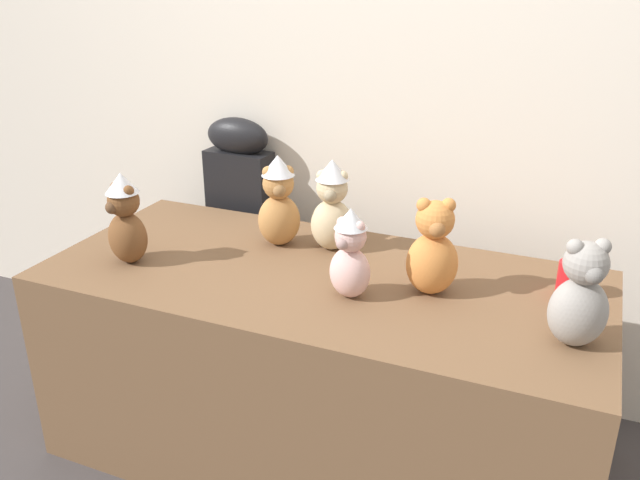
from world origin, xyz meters
TOP-DOWN VIEW (x-y plane):
  - wall_back at (0.00, 0.90)m, footprint 7.00×0.08m
  - display_table at (0.00, 0.25)m, footprint 1.80×0.81m
  - instrument_case at (-0.59, 0.78)m, footprint 0.29×0.13m
  - teddy_bear_ash at (0.78, 0.12)m, footprint 0.20×0.18m
  - teddy_bear_ginger at (0.36, 0.26)m, footprint 0.19×0.18m
  - teddy_bear_caramel at (-0.23, 0.42)m, footprint 0.19×0.18m
  - teddy_bear_chestnut at (-0.63, 0.09)m, footprint 0.17×0.15m
  - teddy_bear_sand at (-0.04, 0.46)m, footprint 0.17×0.16m
  - teddy_bear_blush at (0.14, 0.15)m, footprint 0.15×0.14m
  - party_cup_red at (0.75, 0.41)m, footprint 0.08×0.08m

SIDE VIEW (x-z plane):
  - display_table at x=0.00m, z-range 0.00..0.70m
  - instrument_case at x=-0.59m, z-range 0.00..1.06m
  - party_cup_red at x=0.75m, z-range 0.70..0.81m
  - teddy_bear_blush at x=0.14m, z-range 0.70..0.98m
  - teddy_bear_ash at x=0.78m, z-range 0.69..0.99m
  - teddy_bear_ginger at x=0.36m, z-range 0.69..1.00m
  - teddy_bear_chestnut at x=-0.63m, z-range 0.70..1.01m
  - teddy_bear_sand at x=-0.04m, z-range 0.70..1.02m
  - teddy_bear_caramel at x=-0.23m, z-range 0.70..1.03m
  - wall_back at x=0.00m, z-range 0.00..2.60m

